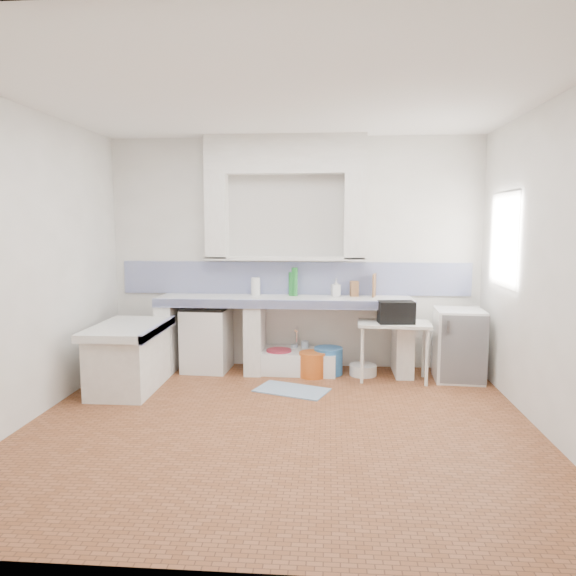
# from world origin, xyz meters

# --- Properties ---
(floor) EXTENTS (4.50, 4.50, 0.00)m
(floor) POSITION_xyz_m (0.00, 0.00, 0.00)
(floor) COLOR brown
(floor) RESTS_ON ground
(ceiling) EXTENTS (4.50, 4.50, 0.00)m
(ceiling) POSITION_xyz_m (0.00, 0.00, 2.80)
(ceiling) COLOR white
(ceiling) RESTS_ON ground
(wall_back) EXTENTS (4.50, 0.00, 4.50)m
(wall_back) POSITION_xyz_m (0.00, 2.00, 1.40)
(wall_back) COLOR white
(wall_back) RESTS_ON ground
(wall_front) EXTENTS (4.50, 0.00, 4.50)m
(wall_front) POSITION_xyz_m (0.00, -2.00, 1.40)
(wall_front) COLOR white
(wall_front) RESTS_ON ground
(wall_left) EXTENTS (0.00, 4.50, 4.50)m
(wall_left) POSITION_xyz_m (-2.25, 0.00, 1.40)
(wall_left) COLOR white
(wall_left) RESTS_ON ground
(wall_right) EXTENTS (0.00, 4.50, 4.50)m
(wall_right) POSITION_xyz_m (2.25, 0.00, 1.40)
(wall_right) COLOR white
(wall_right) RESTS_ON ground
(alcove_mass) EXTENTS (1.90, 0.25, 0.45)m
(alcove_mass) POSITION_xyz_m (-0.10, 1.88, 2.58)
(alcove_mass) COLOR white
(alcove_mass) RESTS_ON ground
(window_frame) EXTENTS (0.35, 0.86, 1.06)m
(window_frame) POSITION_xyz_m (2.42, 1.20, 1.60)
(window_frame) COLOR #382411
(window_frame) RESTS_ON ground
(lace_valance) EXTENTS (0.01, 0.84, 0.24)m
(lace_valance) POSITION_xyz_m (2.28, 1.20, 1.98)
(lace_valance) COLOR white
(lace_valance) RESTS_ON ground
(counter_slab) EXTENTS (3.00, 0.60, 0.08)m
(counter_slab) POSITION_xyz_m (-0.10, 1.70, 0.86)
(counter_slab) COLOR white
(counter_slab) RESTS_ON ground
(counter_lip) EXTENTS (3.00, 0.04, 0.10)m
(counter_lip) POSITION_xyz_m (-0.10, 1.42, 0.86)
(counter_lip) COLOR navy
(counter_lip) RESTS_ON ground
(counter_pier_left) EXTENTS (0.20, 0.55, 0.82)m
(counter_pier_left) POSITION_xyz_m (-1.50, 1.70, 0.41)
(counter_pier_left) COLOR white
(counter_pier_left) RESTS_ON ground
(counter_pier_mid) EXTENTS (0.20, 0.55, 0.82)m
(counter_pier_mid) POSITION_xyz_m (-0.45, 1.70, 0.41)
(counter_pier_mid) COLOR white
(counter_pier_mid) RESTS_ON ground
(counter_pier_right) EXTENTS (0.20, 0.55, 0.82)m
(counter_pier_right) POSITION_xyz_m (1.30, 1.70, 0.41)
(counter_pier_right) COLOR white
(counter_pier_right) RESTS_ON ground
(peninsula_top) EXTENTS (0.70, 1.10, 0.08)m
(peninsula_top) POSITION_xyz_m (-1.70, 0.90, 0.66)
(peninsula_top) COLOR white
(peninsula_top) RESTS_ON ground
(peninsula_base) EXTENTS (0.60, 1.00, 0.62)m
(peninsula_base) POSITION_xyz_m (-1.70, 0.90, 0.31)
(peninsula_base) COLOR white
(peninsula_base) RESTS_ON ground
(peninsula_lip) EXTENTS (0.04, 1.10, 0.10)m
(peninsula_lip) POSITION_xyz_m (-1.37, 0.90, 0.66)
(peninsula_lip) COLOR navy
(peninsula_lip) RESTS_ON ground
(backsplash) EXTENTS (4.27, 0.03, 0.40)m
(backsplash) POSITION_xyz_m (0.00, 1.99, 1.10)
(backsplash) COLOR navy
(backsplash) RESTS_ON ground
(stove) EXTENTS (0.56, 0.55, 0.75)m
(stove) POSITION_xyz_m (-1.04, 1.70, 0.38)
(stove) COLOR white
(stove) RESTS_ON ground
(sink) EXTENTS (0.99, 0.57, 0.23)m
(sink) POSITION_xyz_m (0.04, 1.71, 0.12)
(sink) COLOR white
(sink) RESTS_ON ground
(side_table) EXTENTS (0.83, 0.50, 0.04)m
(side_table) POSITION_xyz_m (1.16, 1.44, 0.33)
(side_table) COLOR white
(side_table) RESTS_ON ground
(fridge) EXTENTS (0.56, 0.56, 0.81)m
(fridge) POSITION_xyz_m (1.90, 1.53, 0.40)
(fridge) COLOR white
(fridge) RESTS_ON ground
(bucket_red) EXTENTS (0.33, 0.33, 0.28)m
(bucket_red) POSITION_xyz_m (-0.16, 1.64, 0.14)
(bucket_red) COLOR #A9253A
(bucket_red) RESTS_ON ground
(bucket_orange) EXTENTS (0.37, 0.37, 0.29)m
(bucket_orange) POSITION_xyz_m (0.25, 1.51, 0.14)
(bucket_orange) COLOR #CA591A
(bucket_orange) RESTS_ON ground
(bucket_blue) EXTENTS (0.37, 0.37, 0.32)m
(bucket_blue) POSITION_xyz_m (0.43, 1.64, 0.16)
(bucket_blue) COLOR #306FB5
(bucket_blue) RESTS_ON ground
(basin_white) EXTENTS (0.34, 0.34, 0.12)m
(basin_white) POSITION_xyz_m (0.84, 1.62, 0.06)
(basin_white) COLOR white
(basin_white) RESTS_ON ground
(water_bottle_a) EXTENTS (0.10, 0.10, 0.30)m
(water_bottle_a) POSITION_xyz_m (0.01, 1.84, 0.15)
(water_bottle_a) COLOR silver
(water_bottle_a) RESTS_ON ground
(water_bottle_b) EXTENTS (0.11, 0.11, 0.34)m
(water_bottle_b) POSITION_xyz_m (0.14, 1.85, 0.17)
(water_bottle_b) COLOR silver
(water_bottle_b) RESTS_ON ground
(black_bag) EXTENTS (0.41, 0.26, 0.25)m
(black_bag) POSITION_xyz_m (1.18, 1.40, 0.79)
(black_bag) COLOR black
(black_bag) RESTS_ON side_table
(green_bottle_a) EXTENTS (0.07, 0.07, 0.29)m
(green_bottle_a) POSITION_xyz_m (-0.03, 1.85, 1.04)
(green_bottle_a) COLOR #1B6B28
(green_bottle_a) RESTS_ON counter_slab
(green_bottle_b) EXTENTS (0.08, 0.08, 0.34)m
(green_bottle_b) POSITION_xyz_m (0.02, 1.85, 1.07)
(green_bottle_b) COLOR #1B6B28
(green_bottle_b) RESTS_ON counter_slab
(knife_block) EXTENTS (0.11, 0.09, 0.19)m
(knife_block) POSITION_xyz_m (0.73, 1.85, 0.99)
(knife_block) COLOR brown
(knife_block) RESTS_ON counter_slab
(cutting_board) EXTENTS (0.06, 0.20, 0.27)m
(cutting_board) POSITION_xyz_m (0.97, 1.85, 1.04)
(cutting_board) COLOR brown
(cutting_board) RESTS_ON counter_slab
(paper_towel) EXTENTS (0.11, 0.11, 0.22)m
(paper_towel) POSITION_xyz_m (-0.46, 1.85, 1.01)
(paper_towel) COLOR white
(paper_towel) RESTS_ON counter_slab
(soap_bottle) EXTENTS (0.11, 0.12, 0.21)m
(soap_bottle) POSITION_xyz_m (0.51, 1.85, 1.01)
(soap_bottle) COLOR white
(soap_bottle) RESTS_ON counter_slab
(rug) EXTENTS (0.85, 0.66, 0.01)m
(rug) POSITION_xyz_m (0.04, 0.97, 0.01)
(rug) COLOR #396090
(rug) RESTS_ON ground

